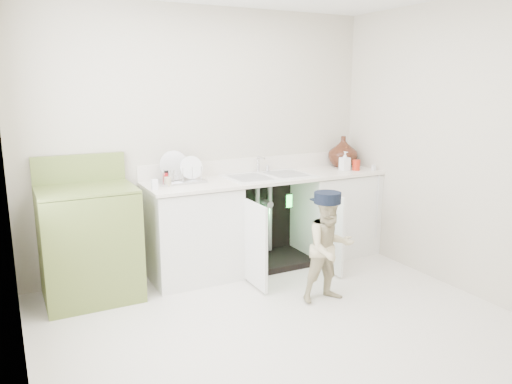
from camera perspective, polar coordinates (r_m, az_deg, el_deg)
ground at (r=3.93m, az=2.82°, el=-14.85°), size 3.50×3.50×0.00m
room_shell at (r=3.54m, az=3.03°, el=3.49°), size 6.00×5.50×1.26m
counter_run at (r=5.01m, az=1.68°, el=-2.93°), size 2.44×1.02×1.23m
avocado_stove at (r=4.43m, az=-18.52°, el=-5.40°), size 0.77×0.65×1.19m
repair_worker at (r=4.19m, az=8.40°, el=-6.19°), size 0.47×0.86×0.93m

